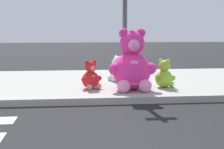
{
  "coord_description": "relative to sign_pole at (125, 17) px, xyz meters",
  "views": [
    {
      "loc": [
        -0.12,
        -3.59,
        1.61
      ],
      "look_at": [
        0.6,
        3.6,
        0.55
      ],
      "focal_mm": 52.35,
      "sensor_mm": 36.0,
      "label": 1
    }
  ],
  "objects": [
    {
      "name": "sidewalk",
      "position": [
        -1.0,
        0.8,
        -1.77
      ],
      "size": [
        28.0,
        4.4,
        0.15
      ],
      "primitive_type": "cube",
      "color": "#9E9B93",
      "rests_on": "ground_plane"
    },
    {
      "name": "sign_pole",
      "position": [
        0.0,
        0.0,
        0.0
      ],
      "size": [
        0.56,
        0.11,
        3.2
      ],
      "color": "#4C4C51",
      "rests_on": "sidewalk"
    },
    {
      "name": "plush_pink_large",
      "position": [
        0.1,
        -0.59,
        -1.13
      ],
      "size": [
        1.1,
        0.96,
        1.43
      ],
      "color": "#F22D93",
      "rests_on": "sidewalk"
    },
    {
      "name": "plush_white",
      "position": [
        -0.11,
        0.71,
        -1.42
      ],
      "size": [
        0.49,
        0.51,
        0.69
      ],
      "color": "white",
      "rests_on": "sidewalk"
    },
    {
      "name": "plush_lime",
      "position": [
        0.93,
        -0.34,
        -1.42
      ],
      "size": [
        0.49,
        0.5,
        0.7
      ],
      "color": "#8CD133",
      "rests_on": "sidewalk"
    },
    {
      "name": "plush_red",
      "position": [
        -0.85,
        -0.34,
        -1.43
      ],
      "size": [
        0.49,
        0.49,
        0.68
      ],
      "color": "red",
      "rests_on": "sidewalk"
    }
  ]
}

